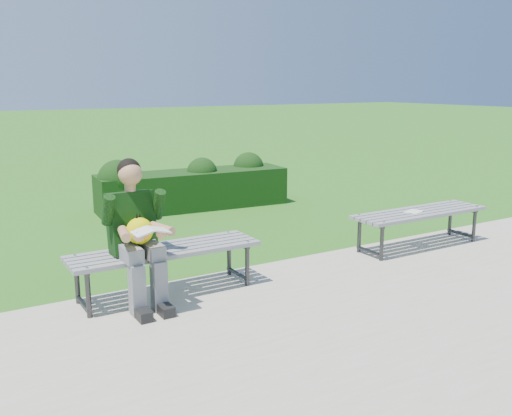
{
  "coord_description": "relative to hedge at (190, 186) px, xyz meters",
  "views": [
    {
      "loc": [
        -3.16,
        -5.15,
        1.99
      ],
      "look_at": [
        -0.2,
        -0.18,
        0.71
      ],
      "focal_mm": 40.0,
      "sensor_mm": 36.0,
      "label": 1
    }
  ],
  "objects": [
    {
      "name": "ground",
      "position": [
        -0.55,
        -3.13,
        -0.37
      ],
      "size": [
        80.0,
        80.0,
        0.0
      ],
      "color": "#2C691A",
      "rests_on": "ground"
    },
    {
      "name": "walkway",
      "position": [
        -0.55,
        -4.88,
        -0.36
      ],
      "size": [
        30.0,
        3.5,
        0.02
      ],
      "color": "#B1A294",
      "rests_on": "ground"
    },
    {
      "name": "hedge",
      "position": [
        0.0,
        0.0,
        0.0
      ],
      "size": [
        3.1,
        0.99,
        0.87
      ],
      "color": "#17431A",
      "rests_on": "ground"
    },
    {
      "name": "bench_left",
      "position": [
        -1.82,
        -3.44,
        0.05
      ],
      "size": [
        1.8,
        0.5,
        0.46
      ],
      "color": "gray",
      "rests_on": "walkway"
    },
    {
      "name": "bench_right",
      "position": [
        1.44,
        -3.53,
        0.05
      ],
      "size": [
        1.8,
        0.5,
        0.46
      ],
      "color": "gray",
      "rests_on": "walkway"
    },
    {
      "name": "seated_boy",
      "position": [
        -2.12,
        -3.54,
        0.35
      ],
      "size": [
        0.56,
        0.76,
        1.31
      ],
      "color": "slate",
      "rests_on": "walkway"
    },
    {
      "name": "paper_sheet",
      "position": [
        1.34,
        -3.53,
        0.1
      ],
      "size": [
        0.26,
        0.22,
        0.01
      ],
      "color": "white",
      "rests_on": "bench_right"
    }
  ]
}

